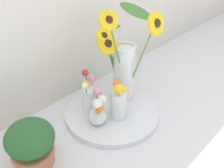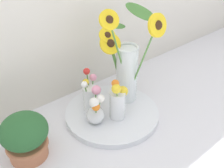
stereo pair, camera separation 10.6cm
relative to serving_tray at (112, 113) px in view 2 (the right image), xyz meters
name	(u,v)px [view 2 (the right image)]	position (x,y,z in m)	size (l,w,h in m)	color
ground_plane	(124,128)	(-0.02, -0.10, -0.01)	(6.00, 6.00, 0.00)	silver
serving_tray	(112,113)	(0.00, 0.00, 0.00)	(0.41, 0.41, 0.02)	silver
mason_jar_sunflowers	(127,65)	(0.11, 0.03, 0.19)	(0.28, 0.25, 0.45)	silver
vase_small_center	(118,101)	(-0.01, -0.04, 0.09)	(0.09, 0.07, 0.19)	white
vase_bulb_right	(96,110)	(-0.10, -0.01, 0.08)	(0.08, 0.09, 0.15)	white
vase_small_back	(90,96)	(-0.07, 0.07, 0.09)	(0.10, 0.08, 0.19)	white
potted_plant	(25,136)	(-0.38, 0.02, 0.08)	(0.17, 0.17, 0.18)	#B7704C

